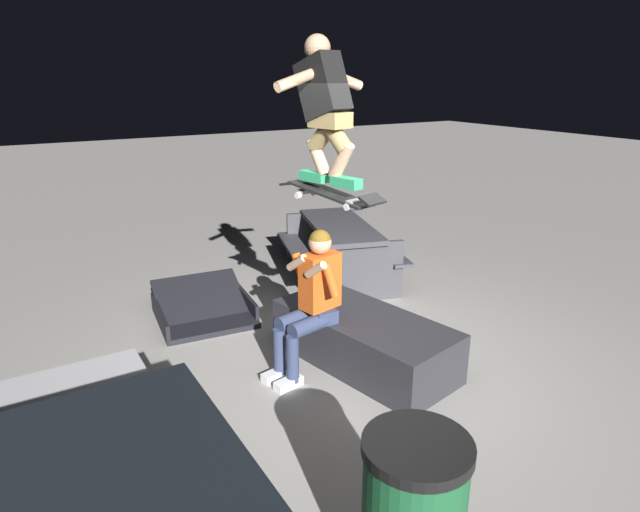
{
  "coord_description": "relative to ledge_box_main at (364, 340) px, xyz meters",
  "views": [
    {
      "loc": [
        -3.61,
        2.51,
        2.57
      ],
      "look_at": [
        0.2,
        0.26,
        1.07
      ],
      "focal_mm": 30.33,
      "sensor_mm": 36.0,
      "label": 1
    }
  ],
  "objects": [
    {
      "name": "ledge_box_main",
      "position": [
        0.0,
        0.0,
        0.0
      ],
      "size": [
        1.85,
        1.12,
        0.47
      ],
      "primitive_type": "cube",
      "rotation": [
        0.0,
        0.0,
        0.21
      ],
      "color": "#28282D",
      "rests_on": "ground"
    },
    {
      "name": "person_sitting_on_ledge",
      "position": [
        0.14,
        0.48,
        0.49
      ],
      "size": [
        0.59,
        0.78,
        1.31
      ],
      "color": "#2D3856",
      "rests_on": "ground"
    },
    {
      "name": "picnic_table_back",
      "position": [
        1.95,
        -0.98,
        0.26
      ],
      "size": [
        2.01,
        1.77,
        0.75
      ],
      "color": "#38383D",
      "rests_on": "ground"
    },
    {
      "name": "skater_airborne",
      "position": [
        0.03,
        0.41,
        2.11
      ],
      "size": [
        0.64,
        0.88,
        1.12
      ],
      "color": "#2D9E66"
    },
    {
      "name": "ground_plane",
      "position": [
        -0.04,
        0.12,
        -0.24
      ],
      "size": [
        40.0,
        40.0,
        0.0
      ],
      "primitive_type": "plane",
      "color": "gray"
    },
    {
      "name": "kicker_ramp",
      "position": [
        1.72,
        0.95,
        -0.16
      ],
      "size": [
        1.17,
        1.09,
        0.44
      ],
      "color": "black",
      "rests_on": "ground"
    },
    {
      "name": "skateboard",
      "position": [
        -0.03,
        0.4,
        1.42
      ],
      "size": [
        1.04,
        0.43,
        0.13
      ],
      "color": "black"
    }
  ]
}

